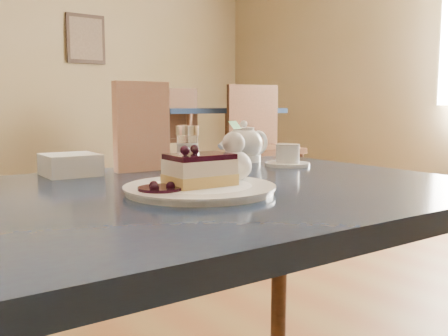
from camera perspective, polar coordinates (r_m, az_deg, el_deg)
main_table at (r=0.92m, az=-4.29°, el=-6.85°), size 1.15×0.79×0.70m
dessert_plate at (r=0.87m, az=-2.78°, el=-2.42°), size 0.26×0.26×0.01m
cheesecake_slice at (r=0.86m, az=-2.80°, el=-0.23°), size 0.11×0.08×0.06m
whipped_cream at (r=0.91m, az=1.10°, el=0.29°), size 0.07×0.07×0.06m
berry_sauce at (r=0.82m, az=-7.29°, el=-2.35°), size 0.07×0.07×0.01m
tea_set at (r=1.32m, az=3.26°, el=2.38°), size 0.18×0.25×0.10m
menu_card at (r=1.16m, az=-9.38°, el=4.69°), size 0.13×0.03×0.20m
sugar_shaker at (r=1.22m, az=-4.20°, el=2.54°), size 0.06×0.06×0.10m
napkin_stack at (r=1.13m, az=-17.15°, el=0.38°), size 0.12×0.12×0.05m
bg_table_far_right at (r=4.65m, az=-1.51°, el=-2.36°), size 1.25×2.00×1.33m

